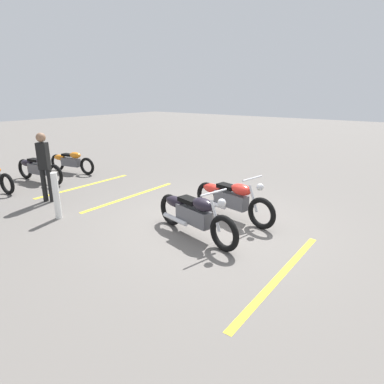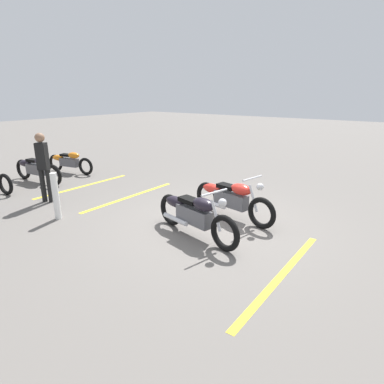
{
  "view_description": "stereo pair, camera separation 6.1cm",
  "coord_description": "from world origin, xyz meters",
  "px_view_note": "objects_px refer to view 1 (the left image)",
  "views": [
    {
      "loc": [
        -3.53,
        5.29,
        2.71
      ],
      "look_at": [
        0.48,
        0.0,
        0.65
      ],
      "focal_mm": 30.28,
      "sensor_mm": 36.0,
      "label": 1
    },
    {
      "loc": [
        -3.49,
        5.33,
        2.71
      ],
      "look_at": [
        0.48,
        0.0,
        0.65
      ],
      "focal_mm": 30.28,
      "sensor_mm": 36.0,
      "label": 2
    }
  ],
  "objects_px": {
    "bollard_post": "(56,196)",
    "motorcycle_dark_foreground": "(193,213)",
    "motorcycle_row_left": "(38,168)",
    "motorcycle_row_far_left": "(70,161)",
    "bystander_secondary": "(44,164)",
    "motorcycle_bright_foreground": "(231,198)"
  },
  "relations": [
    {
      "from": "motorcycle_bright_foreground",
      "to": "motorcycle_dark_foreground",
      "type": "bearing_deg",
      "value": -83.78
    },
    {
      "from": "motorcycle_bright_foreground",
      "to": "motorcycle_row_left",
      "type": "bearing_deg",
      "value": -160.98
    },
    {
      "from": "motorcycle_row_left",
      "to": "bystander_secondary",
      "type": "bearing_deg",
      "value": -28.89
    },
    {
      "from": "bollard_post",
      "to": "motorcycle_dark_foreground",
      "type": "bearing_deg",
      "value": -159.88
    },
    {
      "from": "motorcycle_dark_foreground",
      "to": "motorcycle_row_left",
      "type": "height_order",
      "value": "motorcycle_dark_foreground"
    },
    {
      "from": "motorcycle_row_far_left",
      "to": "motorcycle_row_left",
      "type": "bearing_deg",
      "value": -89.95
    },
    {
      "from": "motorcycle_dark_foreground",
      "to": "bystander_secondary",
      "type": "bearing_deg",
      "value": -159.86
    },
    {
      "from": "bollard_post",
      "to": "motorcycle_bright_foreground",
      "type": "bearing_deg",
      "value": -142.34
    },
    {
      "from": "motorcycle_row_left",
      "to": "bystander_secondary",
      "type": "xyz_separation_m",
      "value": [
        -2.06,
        0.86,
        0.54
      ]
    },
    {
      "from": "bystander_secondary",
      "to": "motorcycle_row_left",
      "type": "bearing_deg",
      "value": 35.63
    },
    {
      "from": "motorcycle_row_left",
      "to": "bollard_post",
      "type": "bearing_deg",
      "value": -28.45
    },
    {
      "from": "motorcycle_row_far_left",
      "to": "motorcycle_bright_foreground",
      "type": "bearing_deg",
      "value": -14.25
    },
    {
      "from": "motorcycle_bright_foreground",
      "to": "motorcycle_dark_foreground",
      "type": "xyz_separation_m",
      "value": [
        0.09,
        1.27,
        0.0
      ]
    },
    {
      "from": "motorcycle_row_far_left",
      "to": "motorcycle_dark_foreground",
      "type": "bearing_deg",
      "value": -25.1
    },
    {
      "from": "motorcycle_dark_foreground",
      "to": "bystander_secondary",
      "type": "relative_size",
      "value": 1.25
    },
    {
      "from": "motorcycle_row_left",
      "to": "motorcycle_row_far_left",
      "type": "bearing_deg",
      "value": 95.29
    },
    {
      "from": "motorcycle_dark_foreground",
      "to": "bollard_post",
      "type": "distance_m",
      "value": 3.15
    },
    {
      "from": "motorcycle_row_left",
      "to": "bollard_post",
      "type": "height_order",
      "value": "bollard_post"
    },
    {
      "from": "motorcycle_row_left",
      "to": "bollard_post",
      "type": "relative_size",
      "value": 2.05
    },
    {
      "from": "motorcycle_row_far_left",
      "to": "bystander_secondary",
      "type": "xyz_separation_m",
      "value": [
        -2.32,
        2.17,
        0.58
      ]
    },
    {
      "from": "motorcycle_row_far_left",
      "to": "motorcycle_row_left",
      "type": "relative_size",
      "value": 0.91
    },
    {
      "from": "bystander_secondary",
      "to": "bollard_post",
      "type": "height_order",
      "value": "bystander_secondary"
    }
  ]
}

